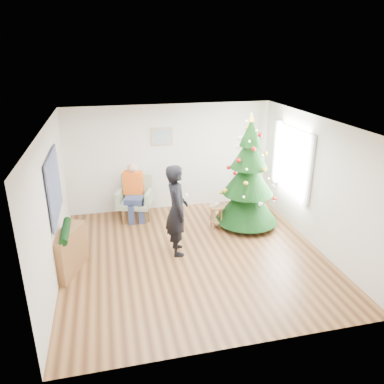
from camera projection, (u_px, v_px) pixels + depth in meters
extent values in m
plane|color=brown|center=(194.00, 255.00, 7.37)|extent=(5.00, 5.00, 0.00)
plane|color=white|center=(194.00, 123.00, 6.44)|extent=(5.00, 5.00, 0.00)
plane|color=silver|center=(171.00, 158.00, 9.18)|extent=(5.00, 0.00, 5.00)
plane|color=silver|center=(241.00, 265.00, 4.63)|extent=(5.00, 0.00, 5.00)
plane|color=silver|center=(52.00, 206.00, 6.38)|extent=(0.00, 5.00, 5.00)
plane|color=silver|center=(316.00, 183.00, 7.44)|extent=(0.00, 5.00, 5.00)
cube|color=white|center=(292.00, 160.00, 8.27)|extent=(0.04, 1.30, 1.40)
cube|color=white|center=(308.00, 170.00, 7.58)|extent=(0.05, 0.25, 1.50)
cube|color=white|center=(276.00, 152.00, 8.94)|extent=(0.05, 0.25, 1.50)
cylinder|color=#3F2816|center=(246.00, 218.00, 8.58)|extent=(0.11, 0.11, 0.32)
cone|color=black|center=(247.00, 201.00, 8.42)|extent=(1.41, 1.41, 0.92)
cone|color=black|center=(248.00, 176.00, 8.21)|extent=(1.13, 1.13, 0.81)
cone|color=black|center=(250.00, 152.00, 8.01)|extent=(0.82, 0.82, 0.70)
cone|color=black|center=(251.00, 132.00, 7.86)|extent=(0.48, 0.48, 0.59)
cone|color=gold|center=(252.00, 118.00, 7.75)|extent=(0.15, 0.15, 0.15)
cylinder|color=brown|center=(217.00, 207.00, 8.30)|extent=(0.36, 0.36, 0.04)
cylinder|color=brown|center=(216.00, 221.00, 8.43)|extent=(0.27, 0.27, 0.02)
imported|color=silver|center=(217.00, 205.00, 8.29)|extent=(0.35, 0.34, 0.02)
cube|color=gray|center=(135.00, 203.00, 8.85)|extent=(0.92, 0.88, 0.12)
cube|color=gray|center=(137.00, 185.00, 9.02)|extent=(0.74, 0.35, 0.60)
cube|color=gray|center=(120.00, 196.00, 8.82)|extent=(0.28, 0.58, 0.30)
cube|color=gray|center=(149.00, 197.00, 8.76)|extent=(0.28, 0.58, 0.30)
cube|color=navy|center=(135.00, 199.00, 8.72)|extent=(0.54, 0.55, 0.14)
cube|color=#E45A15|center=(133.00, 183.00, 8.82)|extent=(0.49, 0.36, 0.55)
sphere|color=tan|center=(132.00, 168.00, 8.66)|extent=(0.23, 0.23, 0.23)
imported|color=black|center=(177.00, 210.00, 7.18)|extent=(0.45, 0.67, 1.81)
cube|color=white|center=(187.00, 195.00, 7.08)|extent=(0.04, 0.13, 0.04)
cube|color=brown|center=(68.00, 252.00, 6.71)|extent=(0.64, 1.04, 0.80)
cylinder|color=black|center=(65.00, 231.00, 6.55)|extent=(0.14, 0.90, 0.14)
cube|color=black|center=(54.00, 186.00, 6.57)|extent=(0.03, 1.50, 1.15)
cube|color=tan|center=(162.00, 136.00, 8.91)|extent=(0.52, 0.03, 0.42)
cube|color=gray|center=(162.00, 136.00, 8.89)|extent=(0.44, 0.02, 0.34)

